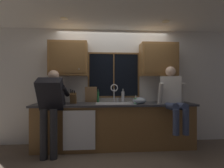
% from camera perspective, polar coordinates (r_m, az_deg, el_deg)
% --- Properties ---
extents(back_wall, '(5.65, 0.12, 2.55)m').
position_cam_1_polar(back_wall, '(3.81, 0.44, -0.72)').
color(back_wall, silver).
rests_on(back_wall, floor).
extents(ceiling_downlight_left, '(0.14, 0.14, 0.01)m').
position_cam_1_polar(ceiling_downlight_left, '(3.43, -16.21, 20.82)').
color(ceiling_downlight_left, '#FFEAB2').
extents(ceiling_downlight_right, '(0.14, 0.14, 0.01)m').
position_cam_1_polar(ceiling_downlight_right, '(3.60, 18.06, 19.81)').
color(ceiling_downlight_right, '#FFEAB2').
extents(window_glass, '(1.10, 0.02, 0.95)m').
position_cam_1_polar(window_glass, '(3.75, 0.62, 3.09)').
color(window_glass, black).
extents(window_frame_top, '(1.17, 0.02, 0.04)m').
position_cam_1_polar(window_frame_top, '(3.80, 0.63, 10.55)').
color(window_frame_top, brown).
extents(window_frame_bottom, '(1.17, 0.02, 0.04)m').
position_cam_1_polar(window_frame_bottom, '(3.75, 0.63, -4.45)').
color(window_frame_bottom, brown).
extents(window_frame_left, '(0.03, 0.02, 0.95)m').
position_cam_1_polar(window_frame_left, '(3.73, -8.09, 3.10)').
color(window_frame_left, brown).
extents(window_frame_right, '(0.03, 0.02, 0.95)m').
position_cam_1_polar(window_frame_right, '(3.83, 9.14, 3.03)').
color(window_frame_right, brown).
extents(window_mullion_center, '(0.02, 0.02, 0.95)m').
position_cam_1_polar(window_mullion_center, '(3.74, 0.63, 3.10)').
color(window_mullion_center, brown).
extents(lower_cabinet_run, '(3.25, 0.58, 0.88)m').
position_cam_1_polar(lower_cabinet_run, '(3.58, 0.91, -14.31)').
color(lower_cabinet_run, brown).
rests_on(lower_cabinet_run, floor).
extents(countertop, '(3.31, 0.62, 0.04)m').
position_cam_1_polar(countertop, '(3.47, 0.94, -7.02)').
color(countertop, '#38383D').
rests_on(countertop, lower_cabinet_run).
extents(dishwasher_front, '(0.60, 0.02, 0.74)m').
position_cam_1_polar(dishwasher_front, '(3.27, -11.23, -15.36)').
color(dishwasher_front, white).
extents(upper_cabinet_left, '(0.80, 0.36, 0.72)m').
position_cam_1_polar(upper_cabinet_left, '(3.67, -14.74, 8.41)').
color(upper_cabinet_left, olive).
extents(upper_cabinet_right, '(0.80, 0.36, 0.72)m').
position_cam_1_polar(upper_cabinet_right, '(3.83, 15.72, 8.06)').
color(upper_cabinet_right, olive).
extents(sink, '(0.80, 0.46, 0.21)m').
position_cam_1_polar(sink, '(3.49, 1.02, -8.26)').
color(sink, '#B7B7BC').
rests_on(sink, lower_cabinet_run).
extents(faucet, '(0.18, 0.09, 0.40)m').
position_cam_1_polar(faucet, '(3.64, 0.88, -2.36)').
color(faucet, silver).
rests_on(faucet, countertop).
extents(person_standing, '(0.53, 0.67, 1.60)m').
position_cam_1_polar(person_standing, '(3.25, -20.38, -6.21)').
color(person_standing, '#262628').
rests_on(person_standing, floor).
extents(person_sitting_on_counter, '(0.54, 0.66, 1.26)m').
position_cam_1_polar(person_sitting_on_counter, '(3.48, 20.18, -3.63)').
color(person_sitting_on_counter, '#384260').
rests_on(person_sitting_on_counter, countertop).
extents(knife_block, '(0.12, 0.18, 0.32)m').
position_cam_1_polar(knife_block, '(3.51, -13.23, -4.83)').
color(knife_block, brown).
rests_on(knife_block, countertop).
extents(cutting_board, '(0.26, 0.09, 0.34)m').
position_cam_1_polar(cutting_board, '(3.67, -7.27, -3.66)').
color(cutting_board, '#997047').
rests_on(cutting_board, countertop).
extents(mixing_bowl, '(0.28, 0.28, 0.14)m').
position_cam_1_polar(mixing_bowl, '(3.44, 9.42, -5.69)').
color(mixing_bowl, '#8C99A8').
rests_on(mixing_bowl, countertop).
extents(soap_dispenser, '(0.06, 0.07, 0.17)m').
position_cam_1_polar(soap_dispenser, '(3.38, 8.13, -5.74)').
color(soap_dispenser, '#59A566').
rests_on(soap_dispenser, countertop).
extents(bottle_green_glass, '(0.07, 0.07, 0.31)m').
position_cam_1_polar(bottle_green_glass, '(3.67, 3.79, -4.31)').
color(bottle_green_glass, '#B7B7BC').
rests_on(bottle_green_glass, countertop).
extents(bottle_tall_clear, '(0.05, 0.05, 0.30)m').
position_cam_1_polar(bottle_tall_clear, '(3.67, -4.86, -4.38)').
color(bottle_tall_clear, '#1E592D').
rests_on(bottle_tall_clear, countertop).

